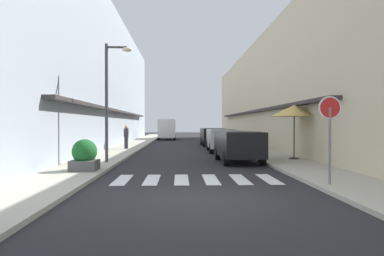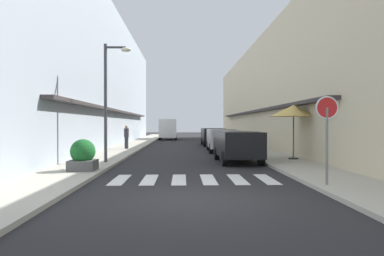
% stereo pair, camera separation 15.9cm
% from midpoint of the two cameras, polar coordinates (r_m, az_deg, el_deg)
% --- Properties ---
extents(ground_plane, '(104.58, 104.58, 0.00)m').
position_cam_midpoint_polar(ground_plane, '(27.47, -1.03, -3.14)').
color(ground_plane, '#232326').
extents(sidewalk_left, '(2.32, 66.55, 0.12)m').
position_cam_midpoint_polar(sidewalk_left, '(27.75, -10.18, -2.99)').
color(sidewalk_left, '#ADA899').
rests_on(sidewalk_left, ground_plane).
extents(sidewalk_right, '(2.32, 66.55, 0.12)m').
position_cam_midpoint_polar(sidewalk_right, '(27.89, 8.07, -2.97)').
color(sidewalk_right, '#ADA899').
rests_on(sidewalk_right, ground_plane).
extents(building_row_left, '(5.50, 44.78, 10.88)m').
position_cam_midpoint_polar(building_row_left, '(30.00, -16.80, 7.56)').
color(building_row_left, '#939EA8').
rests_on(building_row_left, ground_plane).
extents(building_row_right, '(5.50, 44.78, 8.53)m').
position_cam_midpoint_polar(building_row_right, '(30.12, 14.51, 5.29)').
color(building_row_right, beige).
rests_on(building_row_right, ground_plane).
extents(crosswalk, '(5.20, 2.20, 0.01)m').
position_cam_midpoint_polar(crosswalk, '(11.63, 0.27, -8.23)').
color(crosswalk, silver).
rests_on(crosswalk, ground_plane).
extents(parked_car_near, '(1.91, 4.04, 1.47)m').
position_cam_midpoint_polar(parked_car_near, '(16.76, 7.13, -2.39)').
color(parked_car_near, black).
rests_on(parked_car_near, ground_plane).
extents(parked_car_mid, '(1.87, 4.30, 1.47)m').
position_cam_midpoint_polar(parked_car_mid, '(23.13, 4.61, -1.56)').
color(parked_car_mid, silver).
rests_on(parked_car_mid, ground_plane).
extents(parked_car_far, '(1.83, 4.41, 1.47)m').
position_cam_midpoint_polar(parked_car_far, '(29.91, 3.11, -1.07)').
color(parked_car_far, black).
rests_on(parked_car_far, ground_plane).
extents(delivery_van, '(2.11, 5.44, 2.37)m').
position_cam_midpoint_polar(delivery_van, '(41.63, -4.17, 0.06)').
color(delivery_van, silver).
rests_on(delivery_van, ground_plane).
extents(round_street_sign, '(0.65, 0.07, 2.45)m').
position_cam_midpoint_polar(round_street_sign, '(10.54, 20.80, 1.67)').
color(round_street_sign, slate).
rests_on(round_street_sign, sidewalk_right).
extents(street_lamp, '(1.19, 0.28, 5.22)m').
position_cam_midpoint_polar(street_lamp, '(16.18, -13.14, 6.00)').
color(street_lamp, '#38383D').
rests_on(street_lamp, sidewalk_left).
extents(cafe_umbrella, '(2.25, 2.25, 2.60)m').
position_cam_midpoint_polar(cafe_umbrella, '(17.81, 15.79, 2.64)').
color(cafe_umbrella, '#262626').
rests_on(cafe_umbrella, sidewalk_right).
extents(planter_corner, '(0.93, 0.93, 1.14)m').
position_cam_midpoint_polar(planter_corner, '(13.50, -17.15, -4.27)').
color(planter_corner, '#4C4C4C').
rests_on(planter_corner, sidewalk_left).
extents(pedestrian_walking_near, '(0.34, 0.34, 1.61)m').
position_cam_midpoint_polar(pedestrian_walking_near, '(24.83, -10.67, -1.32)').
color(pedestrian_walking_near, '#282B33').
rests_on(pedestrian_walking_near, sidewalk_left).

